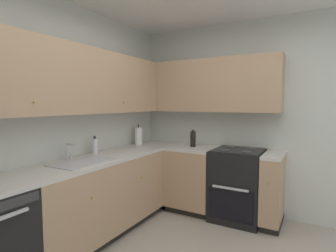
# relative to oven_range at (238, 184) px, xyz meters

# --- Properties ---
(wall_back) EXTENTS (3.98, 0.05, 2.61)m
(wall_back) POSITION_rel_oven_range_xyz_m (-1.66, 1.57, 0.85)
(wall_back) COLOR silver
(wall_back) RESTS_ON ground_plane
(wall_right) EXTENTS (0.05, 3.70, 2.61)m
(wall_right) POSITION_rel_oven_range_xyz_m (0.31, -0.26, 0.85)
(wall_right) COLOR silver
(wall_right) RESTS_ON ground_plane
(lower_cabinets_back) EXTENTS (1.83, 0.62, 0.87)m
(lower_cabinets_back) POSITION_rel_oven_range_xyz_m (-1.23, 1.25, -0.02)
(lower_cabinets_back) COLOR tan
(lower_cabinets_back) RESTS_ON ground_plane
(countertop_back) EXTENTS (3.03, 0.60, 0.03)m
(countertop_back) POSITION_rel_oven_range_xyz_m (-1.24, 1.24, 0.42)
(countertop_back) COLOR beige
(countertop_back) RESTS_ON lower_cabinets_back
(lower_cabinets_right) EXTENTS (0.62, 1.49, 0.87)m
(lower_cabinets_right) POSITION_rel_oven_range_xyz_m (-0.02, 0.35, -0.02)
(lower_cabinets_right) COLOR tan
(lower_cabinets_right) RESTS_ON ground_plane
(countertop_right) EXTENTS (0.60, 1.49, 0.03)m
(countertop_right) POSITION_rel_oven_range_xyz_m (-0.02, 0.35, 0.42)
(countertop_right) COLOR beige
(countertop_right) RESTS_ON lower_cabinets_right
(oven_range) EXTENTS (0.68, 0.62, 1.05)m
(oven_range) POSITION_rel_oven_range_xyz_m (0.00, 0.00, 0.00)
(oven_range) COLOR black
(oven_range) RESTS_ON ground_plane
(upper_cabinets_back) EXTENTS (2.71, 0.34, 0.71)m
(upper_cabinets_back) POSITION_rel_oven_range_xyz_m (-1.40, 1.38, 1.29)
(upper_cabinets_back) COLOR tan
(upper_cabinets_right) EXTENTS (0.32, 2.04, 0.71)m
(upper_cabinets_right) POSITION_rel_oven_range_xyz_m (0.12, 0.53, 1.29)
(upper_cabinets_right) COLOR tan
(sink) EXTENTS (0.62, 0.40, 0.10)m
(sink) POSITION_rel_oven_range_xyz_m (-1.48, 1.21, 0.40)
(sink) COLOR #B7B7BC
(sink) RESTS_ON countertop_back
(faucet) EXTENTS (0.07, 0.16, 0.18)m
(faucet) POSITION_rel_oven_range_xyz_m (-1.48, 1.42, 0.55)
(faucet) COLOR silver
(faucet) RESTS_ON countertop_back
(soap_bottle) EXTENTS (0.06, 0.06, 0.22)m
(soap_bottle) POSITION_rel_oven_range_xyz_m (-1.09, 1.42, 0.54)
(soap_bottle) COLOR silver
(soap_bottle) RESTS_ON countertop_back
(paper_towel_roll) EXTENTS (0.11, 0.11, 0.31)m
(paper_towel_roll) POSITION_rel_oven_range_xyz_m (-0.24, 1.40, 0.57)
(paper_towel_roll) COLOR white
(paper_towel_roll) RESTS_ON countertop_back
(oil_bottle) EXTENTS (0.08, 0.08, 0.23)m
(oil_bottle) POSITION_rel_oven_range_xyz_m (-0.02, 0.63, 0.55)
(oil_bottle) COLOR black
(oil_bottle) RESTS_ON countertop_right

